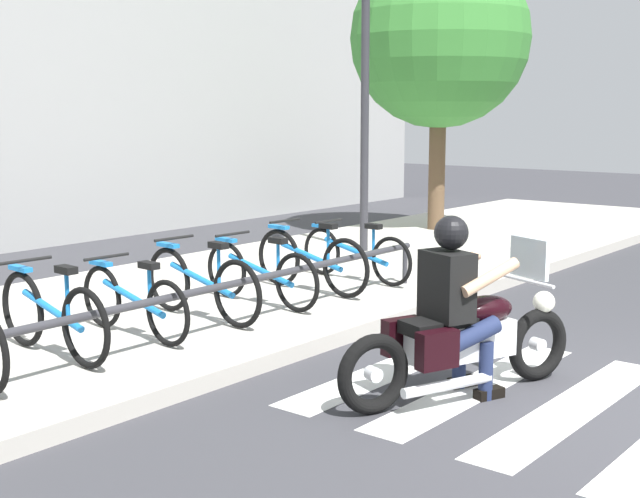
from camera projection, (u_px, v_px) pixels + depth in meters
The scene contains 15 objects.
sidewalk at pixel (190, 304), 9.50m from camera, with size 24.00×4.40×0.15m, color #B7B2A8.
crosswalk_stripe_3 at pixel (573, 407), 6.40m from camera, with size 2.80×0.40×0.01m, color white.
crosswalk_stripe_4 at pixel (478, 386), 6.90m from camera, with size 2.80×0.40×0.01m, color white.
crosswalk_stripe_5 at pixel (395, 367), 7.40m from camera, with size 2.80×0.40×0.01m, color white.
motorcycle at pixel (462, 340), 6.61m from camera, with size 2.10×0.99×1.19m.
rider at pixel (455, 295), 6.51m from camera, with size 0.75×0.68×1.42m.
bicycle_1 at pixel (52, 315), 7.13m from camera, with size 0.48×1.64×0.80m.
bicycle_2 at pixel (133, 301), 7.78m from camera, with size 0.48×1.59×0.72m.
bicycle_3 at pixel (201, 284), 8.42m from camera, with size 0.48×1.70×0.80m.
bicycle_4 at pixel (260, 273), 9.08m from camera, with size 0.48×1.69×0.74m.
bicycle_5 at pixel (311, 260), 9.72m from camera, with size 0.48×1.70×0.80m.
bicycle_6 at pixel (355, 254), 10.37m from camera, with size 0.48×1.69×0.71m.
bike_rack at pixel (242, 284), 8.07m from camera, with size 5.67×0.07×0.49m.
street_lamp at pixel (365, 72), 12.26m from camera, with size 0.28×0.28×4.54m.
tree_near_rack at pixel (440, 38), 14.45m from camera, with size 3.04×3.04×4.93m.
Camera 1 is at (-6.31, -1.58, 2.19)m, focal length 48.21 mm.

